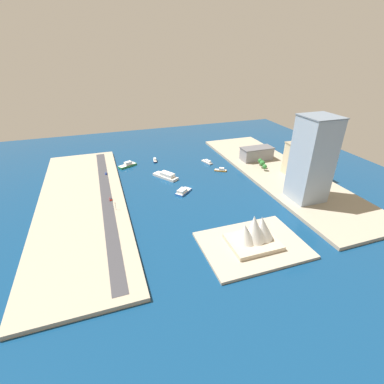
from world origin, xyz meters
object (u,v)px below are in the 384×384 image
object	(u,v)px
catamaran_blue	(183,191)
office_block_beige	(301,160)
warehouse_low_gray	(257,153)
yacht_sleek_gray	(207,162)
traffic_light_waterfront	(115,205)
opera_landmark	(255,232)
patrol_launch_navy	(155,160)
water_taxi_orange	(221,170)
ferry_green_doubledeck	(127,165)
tower_tall_glass	(312,160)
pickup_red	(110,199)
ferry_white_commuter	(166,176)
hatchback_blue	(106,173)

from	to	relation	value
catamaran_blue	office_block_beige	world-z (taller)	office_block_beige
warehouse_low_gray	yacht_sleek_gray	bearing A→B (deg)	-14.62
office_block_beige	traffic_light_waterfront	size ratio (longest dim) A/B	4.96
opera_landmark	warehouse_low_gray	bearing A→B (deg)	-120.97
warehouse_low_gray	patrol_launch_navy	bearing A→B (deg)	-19.05
water_taxi_orange	traffic_light_waterfront	world-z (taller)	traffic_light_waterfront
office_block_beige	water_taxi_orange	bearing A→B (deg)	-30.16
ferry_green_doubledeck	patrol_launch_navy	distance (m)	32.49
ferry_green_doubledeck	yacht_sleek_gray	xyz separation A→B (m)	(-87.81, 19.13, -0.35)
patrol_launch_navy	tower_tall_glass	xyz separation A→B (m)	(-103.06, 132.30, 36.54)
office_block_beige	traffic_light_waterfront	xyz separation A→B (m)	(182.79, 9.75, -11.80)
warehouse_low_gray	pickup_red	world-z (taller)	warehouse_low_gray
pickup_red	traffic_light_waterfront	xyz separation A→B (m)	(-2.85, 17.68, 3.43)
patrol_launch_navy	water_taxi_orange	bearing A→B (deg)	140.43
ferry_green_doubledeck	tower_tall_glass	world-z (taller)	tower_tall_glass
water_taxi_orange	traffic_light_waterfront	xyz separation A→B (m)	(114.21, 49.59, 5.73)
ferry_white_commuter	warehouse_low_gray	distance (m)	110.30
yacht_sleek_gray	tower_tall_glass	xyz separation A→B (m)	(-47.39, 108.43, 36.51)
ferry_green_doubledeck	traffic_light_waterfront	bearing A→B (deg)	77.49
warehouse_low_gray	opera_landmark	size ratio (longest dim) A/B	1.12
ferry_white_commuter	pickup_red	distance (m)	66.75
warehouse_low_gray	hatchback_blue	bearing A→B (deg)	-4.46
opera_landmark	ferry_green_doubledeck	bearing A→B (deg)	-69.85
tower_tall_glass	opera_landmark	world-z (taller)	tower_tall_glass
opera_landmark	tower_tall_glass	bearing A→B (deg)	-150.85
pickup_red	catamaran_blue	bearing A→B (deg)	177.67
ferry_green_doubledeck	office_block_beige	world-z (taller)	office_block_beige
ferry_white_commuter	patrol_launch_navy	bearing A→B (deg)	-88.67
ferry_green_doubledeck	tower_tall_glass	size ratio (longest dim) A/B	0.31
yacht_sleek_gray	catamaran_blue	bearing A→B (deg)	51.87
warehouse_low_gray	opera_landmark	xyz separation A→B (m)	(81.03, 135.00, 1.23)
tower_tall_glass	hatchback_blue	world-z (taller)	tower_tall_glass
ferry_green_doubledeck	pickup_red	distance (m)	81.18
water_taxi_orange	hatchback_blue	world-z (taller)	hatchback_blue
yacht_sleek_gray	patrol_launch_navy	xyz separation A→B (m)	(55.67, -23.87, -0.04)
water_taxi_orange	ferry_green_doubledeck	bearing A→B (deg)	-26.11
office_block_beige	warehouse_low_gray	xyz separation A→B (m)	(18.80, -51.98, -8.95)
yacht_sleek_gray	catamaran_blue	world-z (taller)	catamaran_blue
ferry_green_doubledeck	ferry_white_commuter	bearing A→B (deg)	127.58
tower_tall_glass	opera_landmark	bearing A→B (deg)	29.15
office_block_beige	tower_tall_glass	xyz separation A→B (m)	(26.47, 42.09, 18.98)
yacht_sleek_gray	traffic_light_waterfront	world-z (taller)	traffic_light_waterfront
water_taxi_orange	catamaran_blue	size ratio (longest dim) A/B	0.72
water_taxi_orange	tower_tall_glass	world-z (taller)	tower_tall_glass
yacht_sleek_gray	traffic_light_waterfront	distance (m)	133.00
pickup_red	opera_landmark	size ratio (longest dim) A/B	0.16
hatchback_blue	traffic_light_waterfront	world-z (taller)	traffic_light_waterfront
ferry_white_commuter	pickup_red	world-z (taller)	ferry_white_commuter
ferry_white_commuter	catamaran_blue	bearing A→B (deg)	100.25
yacht_sleek_gray	opera_landmark	world-z (taller)	opera_landmark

